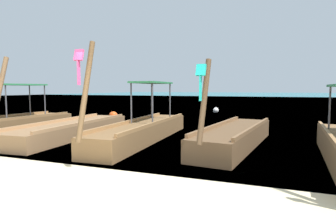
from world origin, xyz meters
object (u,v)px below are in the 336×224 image
at_px(longtail_boat_pink_ribbon, 144,130).
at_px(longtail_boat_turquoise_ribbon, 235,137).
at_px(mooring_buoy_far, 113,116).
at_px(longtail_boat_orange_ribbon, 72,129).
at_px(longtail_boat_red_ribbon, 3,124).
at_px(mooring_buoy_near, 216,110).

height_order(longtail_boat_pink_ribbon, longtail_boat_turquoise_ribbon, longtail_boat_pink_ribbon).
xyz_separation_m(longtail_boat_turquoise_ribbon, mooring_buoy_far, (-7.25, 4.95, -0.06)).
xyz_separation_m(longtail_boat_orange_ribbon, longtail_boat_pink_ribbon, (2.72, 0.26, 0.09)).
xyz_separation_m(longtail_boat_red_ribbon, longtail_boat_orange_ribbon, (3.15, 0.23, -0.06)).
relative_size(longtail_boat_red_ribbon, mooring_buoy_far, 14.26).
bearing_deg(longtail_boat_red_ribbon, mooring_buoy_far, 73.56).
distance_m(longtail_boat_turquoise_ribbon, mooring_buoy_near, 11.77).
bearing_deg(longtail_boat_orange_ribbon, mooring_buoy_far, 106.26).
bearing_deg(longtail_boat_pink_ribbon, longtail_boat_red_ribbon, -175.29).
bearing_deg(mooring_buoy_far, longtail_boat_red_ribbon, -106.44).
height_order(longtail_boat_orange_ribbon, longtail_boat_turquoise_ribbon, longtail_boat_orange_ribbon).
bearing_deg(mooring_buoy_far, longtail_boat_turquoise_ribbon, -34.31).
relative_size(longtail_boat_turquoise_ribbon, mooring_buoy_near, 14.38).
relative_size(longtail_boat_pink_ribbon, mooring_buoy_far, 14.55).
xyz_separation_m(longtail_boat_red_ribbon, mooring_buoy_near, (5.95, 11.93, -0.13)).
relative_size(mooring_buoy_near, mooring_buoy_far, 0.84).
bearing_deg(longtail_boat_turquoise_ribbon, longtail_boat_pink_ribbon, -179.11).
xyz_separation_m(longtail_boat_orange_ribbon, mooring_buoy_far, (-1.53, 5.25, -0.03)).
bearing_deg(mooring_buoy_far, mooring_buoy_near, 56.13).
distance_m(mooring_buoy_near, mooring_buoy_far, 7.77).
bearing_deg(mooring_buoy_near, longtail_boat_turquoise_ribbon, -75.63).
xyz_separation_m(longtail_boat_pink_ribbon, mooring_buoy_near, (0.08, 11.45, -0.15)).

